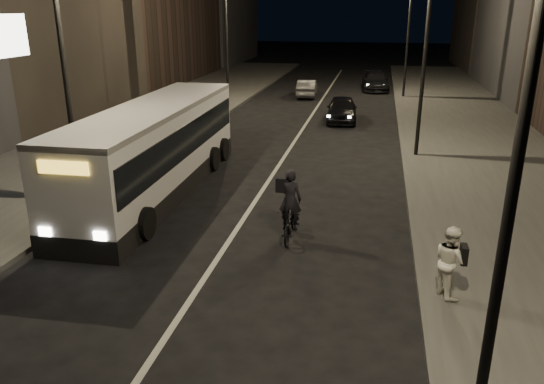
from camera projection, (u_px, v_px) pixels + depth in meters
The scene contains 14 objects.
ground at pixel (205, 277), 12.85m from camera, with size 180.00×180.00×0.00m, color black.
sidewalk_right at pixel (478, 148), 24.21m from camera, with size 7.00×70.00×0.16m, color #343432.
sidewalk_left at pixel (132, 132), 27.34m from camera, with size 7.00×70.00×0.16m, color #343432.
streetlight_right_near at pixel (506, 80), 6.39m from camera, with size 1.20×0.44×8.12m.
streetlight_right_mid at pixel (421, 29), 21.19m from camera, with size 1.20×0.44×8.12m.
streetlight_right_far at pixel (405, 19), 36.00m from camera, with size 1.20×0.44×8.12m.
streetlight_left_near at pixel (68, 36), 15.75m from camera, with size 1.20×0.44×8.12m.
streetlight_left_far at pixel (230, 21), 32.41m from camera, with size 1.20×0.44×8.12m.
city_bus at pixel (155, 146), 18.28m from camera, with size 2.83×11.37×3.05m.
cyclist_on_bicycle at pixel (291, 216), 14.75m from camera, with size 0.65×1.82×2.10m.
pedestrian_woman at pixel (450, 261), 11.50m from camera, with size 0.79×0.61×1.62m, color silver.
car_near at pixel (342, 109), 30.02m from camera, with size 1.64×4.09×1.39m, color black.
car_mid at pixel (307, 88), 38.20m from camera, with size 1.30×3.74×1.23m, color #363638.
car_far at pixel (376, 81), 41.26m from camera, with size 1.93×4.75×1.38m, color black.
Camera 1 is at (3.82, -10.90, 6.21)m, focal length 35.00 mm.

